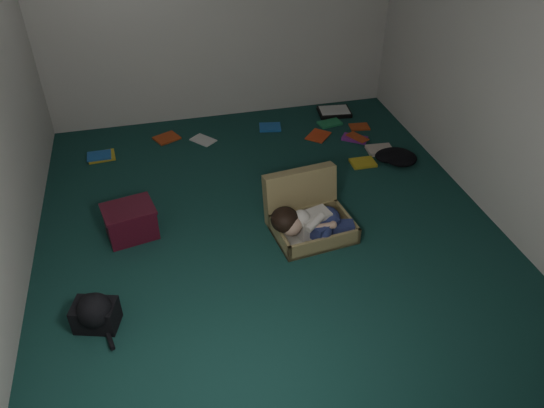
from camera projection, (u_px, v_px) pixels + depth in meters
name	position (u px, v px, depth m)	size (l,w,h in m)	color
floor	(268.00, 226.00, 4.76)	(4.50, 4.50, 0.00)	#153D37
wall_back	(219.00, 6.00, 5.74)	(4.50, 4.50, 0.00)	silver
wall_front	(392.00, 310.00, 2.23)	(4.50, 4.50, 0.00)	silver
wall_right	(502.00, 67.00, 4.37)	(4.50, 4.50, 0.00)	silver
suitcase	(308.00, 214.00, 4.66)	(0.74, 0.72, 0.49)	#9C8A56
person	(311.00, 222.00, 4.49)	(0.73, 0.35, 0.30)	beige
maroon_bin	(130.00, 221.00, 4.57)	(0.49, 0.42, 0.30)	#460E1C
backpack	(96.00, 314.00, 3.77)	(0.38, 0.30, 0.23)	black
clothing_pile	(410.00, 158.00, 5.58)	(0.41, 0.34, 0.13)	black
paper_tray	(334.00, 112.00, 6.52)	(0.42, 0.33, 0.05)	black
book_scatter	(285.00, 140.00, 6.00)	(3.19, 1.31, 0.02)	gold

